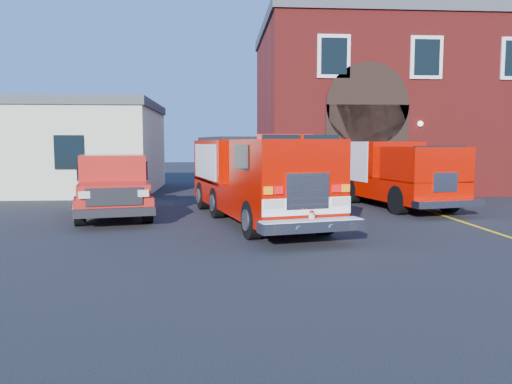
{
  "coord_description": "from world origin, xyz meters",
  "views": [
    {
      "loc": [
        -0.78,
        -12.12,
        2.38
      ],
      "look_at": [
        0.0,
        -1.2,
        1.3
      ],
      "focal_mm": 35.0,
      "sensor_mm": 36.0,
      "label": 1
    }
  ],
  "objects": [
    {
      "name": "parking_stripe_mid",
      "position": [
        6.5,
        4.0,
        0.0
      ],
      "size": [
        0.12,
        3.0,
        0.01
      ],
      "primitive_type": "cube",
      "color": "yellow",
      "rests_on": "ground"
    },
    {
      "name": "fire_station",
      "position": [
        8.99,
        13.98,
        4.25
      ],
      "size": [
        15.2,
        10.2,
        8.45
      ],
      "color": "maroon",
      "rests_on": "ground"
    },
    {
      "name": "fire_engine",
      "position": [
        0.26,
        3.02,
        1.35
      ],
      "size": [
        4.27,
        8.75,
        2.6
      ],
      "color": "black",
      "rests_on": "ground"
    },
    {
      "name": "side_building",
      "position": [
        -9.0,
        13.0,
        2.2
      ],
      "size": [
        10.2,
        8.2,
        4.35
      ],
      "color": "beige",
      "rests_on": "ground"
    },
    {
      "name": "parking_stripe_near",
      "position": [
        6.5,
        1.0,
        0.0
      ],
      "size": [
        0.12,
        3.0,
        0.01
      ],
      "primitive_type": "cube",
      "color": "yellow",
      "rests_on": "ground"
    },
    {
      "name": "ground",
      "position": [
        0.0,
        0.0,
        0.0
      ],
      "size": [
        100.0,
        100.0,
        0.0
      ],
      "primitive_type": "plane",
      "color": "black",
      "rests_on": "ground"
    },
    {
      "name": "pickup_truck",
      "position": [
        -4.32,
        4.52,
        0.94
      ],
      "size": [
        3.45,
        6.41,
        1.99
      ],
      "color": "black",
      "rests_on": "ground"
    },
    {
      "name": "secondary_truck",
      "position": [
        5.57,
        6.62,
        1.32
      ],
      "size": [
        3.75,
        7.78,
        2.42
      ],
      "color": "black",
      "rests_on": "ground"
    },
    {
      "name": "parking_stripe_far",
      "position": [
        6.5,
        7.0,
        0.0
      ],
      "size": [
        0.12,
        3.0,
        0.01
      ],
      "primitive_type": "cube",
      "color": "yellow",
      "rests_on": "ground"
    }
  ]
}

